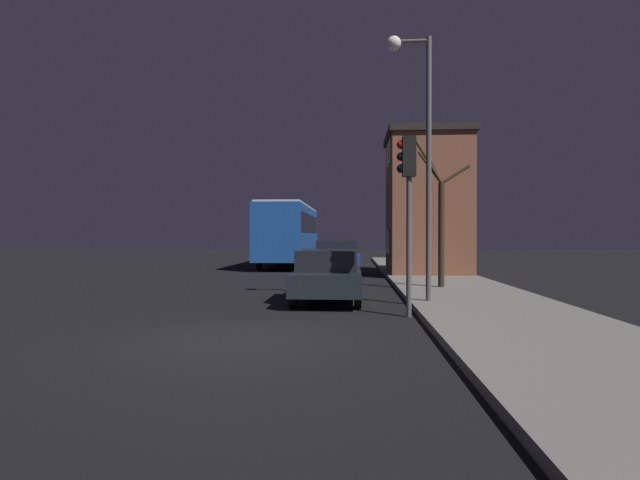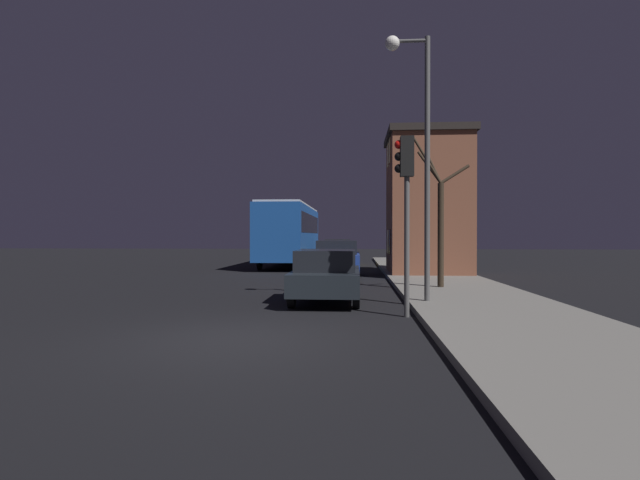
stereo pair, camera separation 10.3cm
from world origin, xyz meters
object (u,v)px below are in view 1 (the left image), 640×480
at_px(streetlamp, 418,129).
at_px(bare_tree, 440,218).
at_px(car_far_lane, 337,251).
at_px(bus, 290,230).
at_px(traffic_light, 408,187).
at_px(car_mid_lane, 337,259).
at_px(car_near_lane, 328,275).

distance_m(streetlamp, bare_tree, 4.39).
xyz_separation_m(bare_tree, car_far_lane, (-3.85, 14.95, -1.60)).
xyz_separation_m(bus, car_far_lane, (2.88, 1.11, -1.34)).
xyz_separation_m(traffic_light, car_mid_lane, (-1.89, 10.28, -2.09)).
xyz_separation_m(bare_tree, bus, (-6.74, 13.84, -0.26)).
relative_size(traffic_light, car_mid_lane, 0.85).
height_order(traffic_light, car_far_lane, traffic_light).
bearing_deg(car_far_lane, car_near_lane, -89.07).
bearing_deg(traffic_light, car_far_lane, 96.22).
xyz_separation_m(traffic_light, bus, (-5.09, 19.15, -0.75)).
bearing_deg(bare_tree, traffic_light, -107.20).
xyz_separation_m(streetlamp, car_near_lane, (-2.38, 0.81, -3.85)).
xyz_separation_m(car_near_lane, car_mid_lane, (0.03, 7.79, 0.09)).
distance_m(bare_tree, bus, 15.40).
distance_m(traffic_light, car_near_lane, 3.83).
xyz_separation_m(traffic_light, car_far_lane, (-2.21, 20.26, -2.09)).
height_order(car_mid_lane, car_far_lane, car_mid_lane).
relative_size(streetlamp, car_near_lane, 1.67).
xyz_separation_m(streetlamp, traffic_light, (-0.45, -1.69, -1.67)).
relative_size(streetlamp, bus, 0.57).
height_order(car_near_lane, car_far_lane, car_far_lane).
relative_size(bare_tree, car_far_lane, 1.15).
distance_m(bare_tree, car_mid_lane, 6.30).
xyz_separation_m(streetlamp, car_mid_lane, (-2.34, 8.60, -3.76)).
bearing_deg(bus, car_mid_lane, -70.15).
height_order(bare_tree, car_mid_lane, bare_tree).
distance_m(traffic_light, bus, 19.83).
distance_m(traffic_light, bare_tree, 5.58).
relative_size(car_mid_lane, car_far_lane, 1.11).
height_order(traffic_light, car_mid_lane, traffic_light).
relative_size(bus, car_mid_lane, 2.49).
relative_size(traffic_light, car_far_lane, 0.94).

